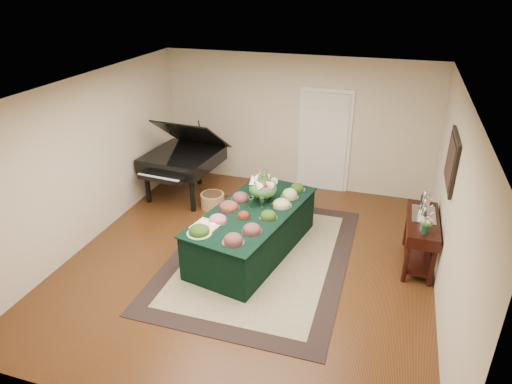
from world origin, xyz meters
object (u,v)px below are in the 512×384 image
(grand_piano, at_px, (183,159))
(floral_centerpiece, at_px, (263,185))
(buffet_table, at_px, (253,231))
(mahogany_sideboard, at_px, (422,229))

(grand_piano, bearing_deg, floral_centerpiece, -30.95)
(floral_centerpiece, height_order, grand_piano, grand_piano)
(buffet_table, distance_m, floral_centerpiece, 0.75)
(buffet_table, height_order, grand_piano, grand_piano)
(grand_piano, distance_m, mahogany_sideboard, 4.62)
(buffet_table, bearing_deg, mahogany_sideboard, 9.52)
(grand_piano, xyz_separation_m, mahogany_sideboard, (4.48, -1.14, -0.18))
(buffet_table, xyz_separation_m, grand_piano, (-1.95, 1.56, 0.41))
(floral_centerpiece, distance_m, mahogany_sideboard, 2.51)
(buffet_table, distance_m, mahogany_sideboard, 2.57)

